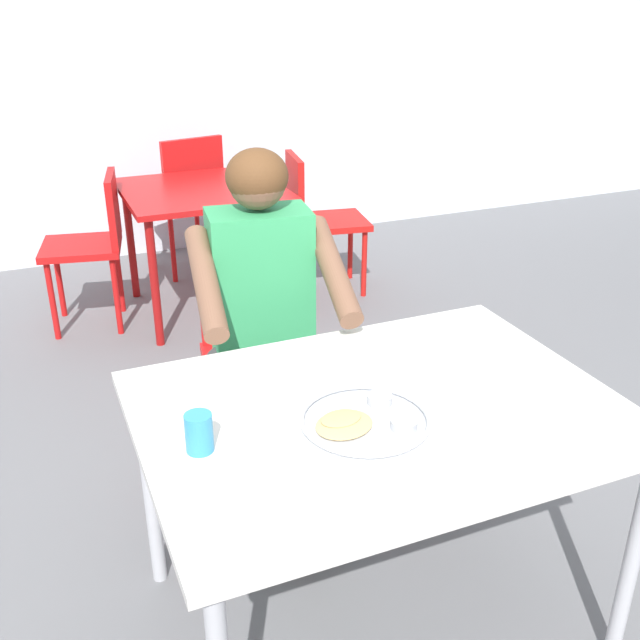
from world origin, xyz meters
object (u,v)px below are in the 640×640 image
at_px(drinking_cup, 199,432).
at_px(table_background_red, 203,203).
at_px(chair_red_right, 316,214).
at_px(chair_red_left, 95,238).
at_px(thali_tray, 365,420).
at_px(diner_foreground, 266,304).
at_px(table_foreground, 379,427).
at_px(chair_foreground, 255,340).
at_px(chair_red_far, 188,196).

xyz_separation_m(drinking_cup, table_background_red, (0.63, 2.42, -0.15)).
bearing_deg(chair_red_right, chair_red_left, 179.55).
height_order(chair_red_left, chair_red_right, chair_red_right).
xyz_separation_m(thali_tray, table_background_red, (0.22, 2.46, -0.11)).
height_order(diner_foreground, chair_red_right, diner_foreground).
bearing_deg(diner_foreground, table_foreground, -84.36).
distance_m(table_foreground, chair_foreground, 0.93).
relative_size(table_background_red, chair_red_left, 1.02).
bearing_deg(table_background_red, chair_foreground, -97.45).
xyz_separation_m(chair_foreground, table_background_red, (0.19, 1.49, 0.12)).
relative_size(diner_foreground, chair_red_left, 1.50).
bearing_deg(diner_foreground, chair_red_far, 83.37).
distance_m(drinking_cup, chair_red_right, 2.78).
bearing_deg(chair_red_far, chair_red_right, -43.91).
xyz_separation_m(thali_tray, chair_red_right, (0.89, 2.48, -0.25)).
xyz_separation_m(table_foreground, diner_foreground, (-0.07, 0.70, 0.08)).
bearing_deg(chair_red_far, drinking_cup, -102.61).
relative_size(diner_foreground, chair_red_right, 1.50).
bearing_deg(thali_tray, chair_red_right, 70.19).
bearing_deg(chair_foreground, drinking_cup, -114.88).
relative_size(drinking_cup, diner_foreground, 0.08).
bearing_deg(table_foreground, chair_red_far, 86.21).
height_order(chair_foreground, chair_red_far, chair_red_far).
bearing_deg(chair_foreground, chair_red_far, 83.29).
bearing_deg(thali_tray, table_foreground, 39.81).
bearing_deg(chair_red_left, table_background_red, -2.87).
xyz_separation_m(chair_foreground, chair_red_far, (0.25, 2.10, 0.00)).
relative_size(drinking_cup, chair_foreground, 0.11).
distance_m(chair_red_right, chair_red_far, 0.86).
bearing_deg(chair_red_far, chair_red_left, -137.55).
bearing_deg(chair_red_left, chair_red_far, 42.45).
bearing_deg(table_foreground, chair_red_right, 71.27).
xyz_separation_m(chair_red_right, chair_red_far, (-0.62, 0.60, 0.03)).
height_order(chair_foreground, diner_foreground, diner_foreground).
height_order(table_foreground, chair_red_far, chair_red_far).
distance_m(table_foreground, chair_red_right, 2.56).
bearing_deg(table_foreground, drinking_cup, -178.39).
bearing_deg(chair_red_left, table_foreground, -79.69).
relative_size(table_background_red, chair_red_right, 1.01).
xyz_separation_m(thali_tray, chair_red_left, (-0.37, 2.49, -0.24)).
relative_size(table_background_red, chair_red_far, 0.95).
relative_size(chair_foreground, diner_foreground, 0.70).
distance_m(chair_foreground, table_background_red, 1.50).
distance_m(table_foreground, table_background_red, 2.41).
relative_size(thali_tray, chair_red_left, 0.39).
height_order(thali_tray, chair_foreground, chair_foreground).
relative_size(thali_tray, diner_foreground, 0.26).
height_order(thali_tray, chair_red_left, chair_red_left).
bearing_deg(chair_foreground, table_background_red, 82.55).
height_order(table_foreground, table_background_red, table_foreground).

